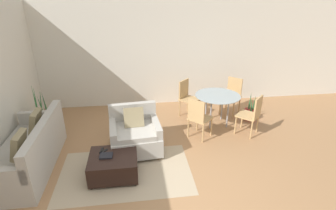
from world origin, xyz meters
The scene contains 16 objects.
ground_plane centered at (0.00, 0.00, 0.00)m, with size 20.00×20.00×0.00m, color #A3754C.
wall_back centered at (0.00, 3.86, 1.38)m, with size 12.00×0.06×2.75m.
area_rug centered at (-0.65, 0.83, 0.00)m, with size 2.26×1.45×0.01m.
couch centered at (-2.31, 1.21, 0.30)m, with size 0.87×2.02×0.89m.
armchair centered at (-0.46, 1.52, 0.35)m, with size 1.01×0.96×0.88m.
ottoman centered at (-0.84, 0.78, 0.21)m, with size 0.80×0.71×0.38m.
book_stack centered at (-0.95, 0.79, 0.40)m, with size 0.22×0.18×0.03m.
tv_remote_primary centered at (-1.04, 0.97, 0.39)m, with size 0.07×0.17×0.01m.
tv_remote_secondary centered at (-1.00, 0.94, 0.39)m, with size 0.15×0.15×0.01m.
potted_plant centered at (-2.50, 2.65, 0.20)m, with size 0.44×0.44×1.08m.
dining_table centered at (1.45, 2.39, 0.64)m, with size 1.03×1.03×0.73m.
dining_chair_near_left centered at (0.86, 1.80, 0.52)m, with size 0.59×0.59×0.90m.
dining_chair_near_right centered at (2.04, 1.80, 0.52)m, with size 0.59×0.59×0.90m.
dining_chair_far_left centered at (0.86, 2.98, 0.52)m, with size 0.59×0.59×0.90m.
dining_chair_far_right centered at (2.04, 2.98, 0.52)m, with size 0.59×0.59×0.90m.
potted_plant_small centered at (2.37, 2.52, 0.15)m, with size 0.31×0.31×0.68m.
Camera 1 is at (-0.42, -2.95, 2.91)m, focal length 28.00 mm.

